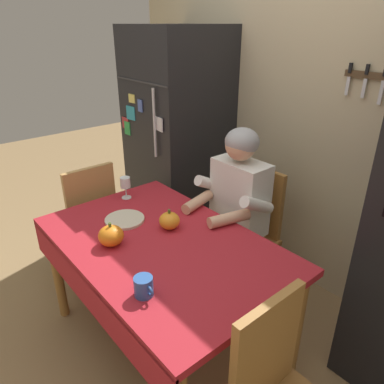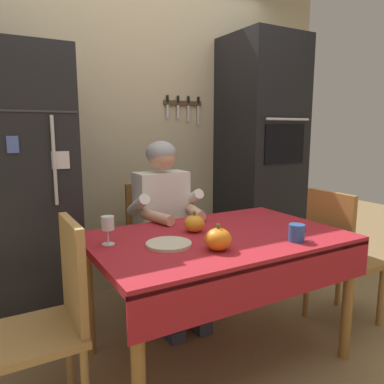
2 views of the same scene
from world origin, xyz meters
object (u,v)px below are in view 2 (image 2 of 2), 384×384
at_px(refrigerator, 15,198).
at_px(seated_person, 166,215).
at_px(serving_tray, 169,244).
at_px(dining_table, 220,250).
at_px(pumpkin_medium, 218,239).
at_px(wall_oven, 260,160).
at_px(coffee_mug, 297,233).
at_px(pumpkin_large, 194,224).
at_px(chair_behind_person, 155,240).
at_px(wine_glass, 108,225).
at_px(chair_right_side, 338,252).
at_px(chair_left_side, 52,314).

xyz_separation_m(refrigerator, seated_person, (0.91, -0.28, -0.16)).
bearing_deg(refrigerator, serving_tray, -55.22).
distance_m(dining_table, seated_person, 0.61).
bearing_deg(pumpkin_medium, wall_oven, 43.13).
bearing_deg(wall_oven, coffee_mug, -122.04).
relative_size(dining_table, pumpkin_large, 11.64).
xyz_separation_m(wall_oven, serving_tray, (-1.38, -0.94, -0.30)).
bearing_deg(chair_behind_person, refrigerator, 174.31).
relative_size(pumpkin_large, pumpkin_medium, 0.90).
relative_size(seated_person, wine_glass, 8.33).
relative_size(coffee_mug, wine_glass, 0.74).
relative_size(chair_behind_person, serving_tray, 3.98).
xyz_separation_m(wine_glass, pumpkin_large, (0.50, -0.01, -0.06)).
bearing_deg(chair_right_side, pumpkin_large, 167.79).
bearing_deg(dining_table, wine_glass, 165.53).
distance_m(dining_table, chair_right_side, 0.92).
bearing_deg(wall_oven, serving_tray, -145.67).
relative_size(coffee_mug, pumpkin_large, 0.93).
bearing_deg(dining_table, chair_left_side, -179.62).
height_order(wall_oven, serving_tray, wall_oven).
bearing_deg(refrigerator, chair_behind_person, -5.69).
bearing_deg(chair_behind_person, wine_glass, -130.36).
bearing_deg(refrigerator, chair_left_side, -86.83).
bearing_deg(pumpkin_large, chair_right_side, -12.21).
relative_size(wine_glass, pumpkin_large, 1.24).
relative_size(refrigerator, pumpkin_medium, 13.40).
bearing_deg(seated_person, coffee_mug, -69.27).
distance_m(seated_person, wine_glass, 0.72).
height_order(refrigerator, chair_behind_person, refrigerator).
relative_size(chair_left_side, coffee_mug, 8.36).
distance_m(chair_behind_person, seated_person, 0.29).
bearing_deg(pumpkin_medium, refrigerator, 126.55).
bearing_deg(coffee_mug, chair_left_side, 166.87).
relative_size(refrigerator, chair_left_side, 1.94).
height_order(chair_right_side, pumpkin_large, chair_right_side).
bearing_deg(pumpkin_large, dining_table, -58.18).
bearing_deg(seated_person, wine_glass, -140.30).
height_order(chair_right_side, serving_tray, chair_right_side).
height_order(chair_left_side, chair_right_side, same).
relative_size(chair_right_side, wine_glass, 6.22).
xyz_separation_m(wall_oven, chair_left_side, (-1.95, -0.93, -0.54)).
height_order(chair_behind_person, pumpkin_medium, chair_behind_person).
distance_m(wine_glass, serving_tray, 0.33).
distance_m(coffee_mug, wine_glass, 0.98).
bearing_deg(chair_right_side, wall_oven, 81.50).
height_order(dining_table, serving_tray, serving_tray).
bearing_deg(wall_oven, chair_left_side, -154.54).
bearing_deg(serving_tray, seated_person, 65.45).
xyz_separation_m(refrigerator, serving_tray, (0.62, -0.90, -0.15)).
relative_size(chair_left_side, serving_tray, 3.98).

